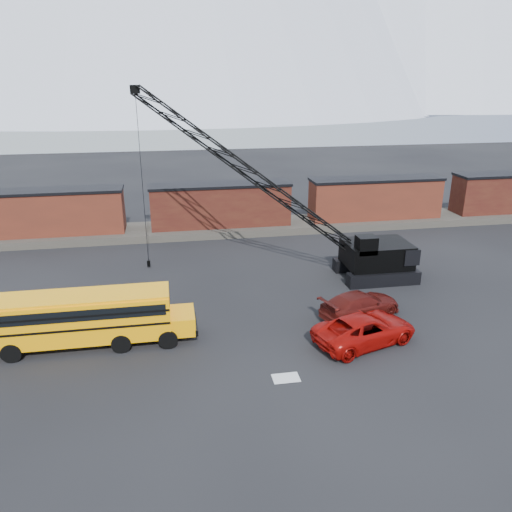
{
  "coord_description": "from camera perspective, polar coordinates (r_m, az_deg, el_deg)",
  "views": [
    {
      "loc": [
        -4.85,
        -25.43,
        14.77
      ],
      "look_at": [
        0.75,
        6.32,
        3.0
      ],
      "focal_mm": 35.0,
      "sensor_mm": 36.0,
      "label": 1
    }
  ],
  "objects": [
    {
      "name": "snow_patch",
      "position": [
        26.57,
        3.44,
        -13.74
      ],
      "size": [
        1.4,
        0.9,
        0.02
      ],
      "primitive_type": "cube",
      "color": "silver",
      "rests_on": "ground"
    },
    {
      "name": "boxcar_east_near",
      "position": [
        53.18,
        13.46,
        6.46
      ],
      "size": [
        13.7,
        3.1,
        4.17
      ],
      "color": "#4D2016",
      "rests_on": "gravel_berm"
    },
    {
      "name": "maroon_suv",
      "position": [
        32.99,
        11.81,
        -5.44
      ],
      "size": [
        6.02,
        3.97,
        1.62
      ],
      "primitive_type": "imported",
      "rotation": [
        0.0,
        0.0,
        1.9
      ],
      "color": "#4E110D",
      "rests_on": "ground"
    },
    {
      "name": "boxcar_mid",
      "position": [
        49.17,
        -4.05,
        5.87
      ],
      "size": [
        13.7,
        3.1,
        4.17
      ],
      "color": "#4A2115",
      "rests_on": "gravel_berm"
    },
    {
      "name": "crawler_crane",
      "position": [
        37.32,
        -0.68,
        9.46
      ],
      "size": [
        20.54,
        7.68,
        14.26
      ],
      "color": "black",
      "rests_on": "ground"
    },
    {
      "name": "red_pickup",
      "position": [
        29.89,
        12.34,
        -8.18
      ],
      "size": [
        6.83,
        4.66,
        1.74
      ],
      "primitive_type": "imported",
      "rotation": [
        0.0,
        0.0,
        1.88
      ],
      "color": "#9D0B07",
      "rests_on": "ground"
    },
    {
      "name": "ground",
      "position": [
        29.81,
        0.7,
        -9.65
      ],
      "size": [
        160.0,
        160.0,
        0.0
      ],
      "primitive_type": "plane",
      "color": "black",
      "rests_on": "ground"
    },
    {
      "name": "school_bus",
      "position": [
        30.12,
        -18.73,
        -6.62
      ],
      "size": [
        11.65,
        2.65,
        3.19
      ],
      "color": "#FFA105",
      "rests_on": "ground"
    },
    {
      "name": "gravel_berm",
      "position": [
        49.81,
        -3.98,
        3.18
      ],
      "size": [
        120.0,
        5.0,
        0.7
      ],
      "primitive_type": "cube",
      "color": "#4E4740",
      "rests_on": "ground"
    },
    {
      "name": "boxcar_west_near",
      "position": [
        50.18,
        -22.59,
        4.66
      ],
      "size": [
        13.7,
        3.1,
        4.17
      ],
      "color": "#4D2016",
      "rests_on": "gravel_berm"
    }
  ]
}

